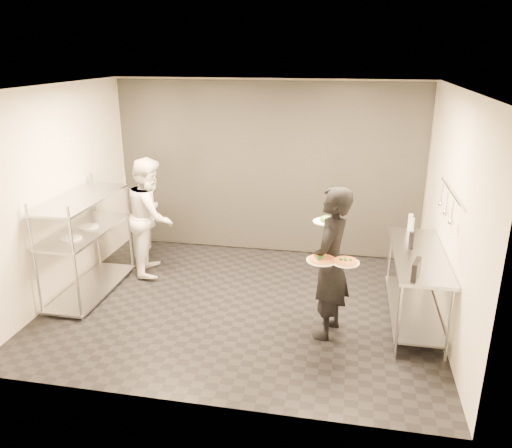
% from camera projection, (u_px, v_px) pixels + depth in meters
% --- Properties ---
extents(room_shell, '(5.00, 4.00, 2.80)m').
position_uv_depth(room_shell, '(258.00, 181.00, 7.26)').
color(room_shell, black).
rests_on(room_shell, ground).
extents(pass_rack, '(0.60, 1.60, 1.50)m').
position_uv_depth(pass_rack, '(86.00, 240.00, 6.76)').
color(pass_rack, '#B8BBBF').
rests_on(pass_rack, ground).
extents(prep_counter, '(0.60, 1.80, 0.92)m').
position_uv_depth(prep_counter, '(417.00, 275.00, 6.04)').
color(prep_counter, '#B8BBBF').
rests_on(prep_counter, ground).
extents(utensil_rail, '(0.07, 1.20, 0.31)m').
position_uv_depth(utensil_rail, '(448.00, 204.00, 5.69)').
color(utensil_rail, '#B8BBBF').
rests_on(utensil_rail, room_shell).
extents(waiter, '(0.58, 0.75, 1.81)m').
position_uv_depth(waiter, '(330.00, 264.00, 5.68)').
color(waiter, black).
rests_on(waiter, ground).
extents(chef, '(0.86, 0.99, 1.75)m').
position_uv_depth(chef, '(151.00, 216.00, 7.38)').
color(chef, white).
rests_on(chef, ground).
extents(pizza_plate_near, '(0.33, 0.33, 0.05)m').
position_uv_depth(pizza_plate_near, '(322.00, 260.00, 5.41)').
color(pizza_plate_near, white).
rests_on(pizza_plate_near, waiter).
extents(pizza_plate_far, '(0.30, 0.30, 0.05)m').
position_uv_depth(pizza_plate_far, '(346.00, 262.00, 5.36)').
color(pizza_plate_far, white).
rests_on(pizza_plate_far, waiter).
extents(salad_plate, '(0.30, 0.30, 0.07)m').
position_uv_depth(salad_plate, '(326.00, 220.00, 5.81)').
color(salad_plate, white).
rests_on(salad_plate, waiter).
extents(pos_monitor, '(0.13, 0.27, 0.19)m').
position_uv_depth(pos_monitor, '(416.00, 269.00, 5.26)').
color(pos_monitor, black).
rests_on(pos_monitor, prep_counter).
extents(bottle_green, '(0.06, 0.06, 0.23)m').
position_uv_depth(bottle_green, '(410.00, 222.00, 6.65)').
color(bottle_green, '#96A497').
rests_on(bottle_green, prep_counter).
extents(bottle_clear, '(0.05, 0.05, 0.18)m').
position_uv_depth(bottle_clear, '(412.00, 224.00, 6.63)').
color(bottle_clear, '#96A497').
rests_on(bottle_clear, prep_counter).
extents(bottle_dark, '(0.06, 0.06, 0.22)m').
position_uv_depth(bottle_dark, '(411.00, 241.00, 6.02)').
color(bottle_dark, black).
rests_on(bottle_dark, prep_counter).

